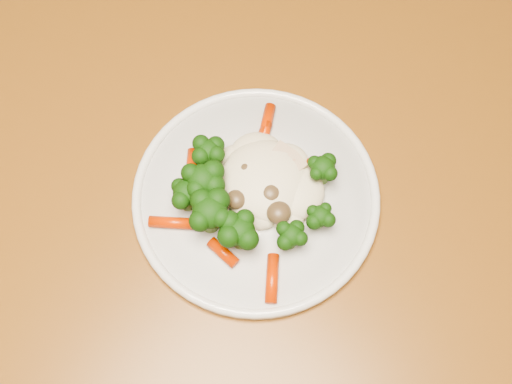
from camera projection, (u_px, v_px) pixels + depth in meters
dining_table at (205, 188)px, 0.80m from camera, size 1.29×1.01×0.75m
plate at (256, 197)px, 0.68m from camera, size 0.26×0.26×0.01m
meal at (248, 192)px, 0.65m from camera, size 0.18×0.19×0.05m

